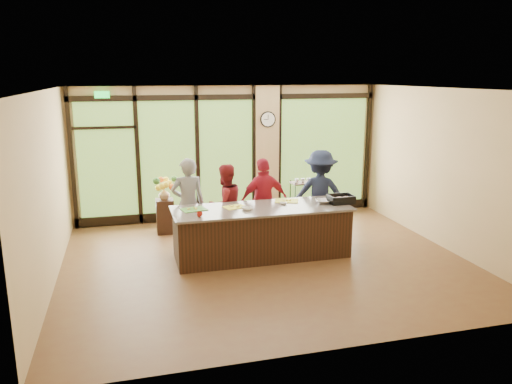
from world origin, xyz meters
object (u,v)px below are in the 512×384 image
cook_left (188,204)px  flower_stand (165,216)px  roasting_pan (341,201)px  bar_cart (305,194)px  cook_right (320,194)px  island_base (262,233)px

cook_left → flower_stand: bearing=-72.0°
roasting_pan → bar_cart: 2.33m
roasting_pan → flower_stand: roasting_pan is taller
flower_stand → cook_right: bearing=-17.7°
flower_stand → bar_cart: bearing=7.7°
island_base → bar_cart: (1.66, 2.22, 0.11)m
island_base → cook_right: size_ratio=1.74×
cook_right → flower_stand: bearing=5.9°
cook_left → cook_right: bearing=-179.8°
cook_right → cook_left: bearing=25.4°
cook_left → cook_right: 2.67m
cook_right → flower_stand: 3.24m
bar_cart → flower_stand: bearing=-176.8°
island_base → flower_stand: bearing=130.5°
island_base → cook_left: 1.51m
cook_left → flower_stand: cook_left is taller
roasting_pan → flower_stand: size_ratio=0.62×
cook_right → bar_cart: (0.21, 1.40, -0.34)m
cook_left → roasting_pan: size_ratio=3.89×
cook_right → roasting_pan: size_ratio=3.97×
island_base → flower_stand: size_ratio=4.32×
island_base → cook_right: cook_right is taller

